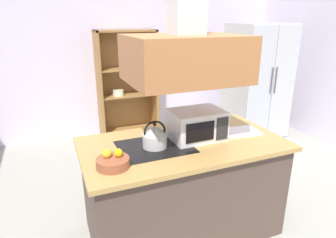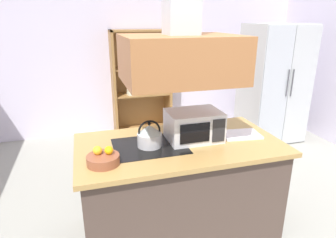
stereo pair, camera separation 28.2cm
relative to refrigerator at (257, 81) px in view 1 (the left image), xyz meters
name	(u,v)px [view 1 (the left image)]	position (x,y,z in m)	size (l,w,h in m)	color
ground_plane	(198,237)	(-2.08, -1.93, -0.92)	(7.80, 7.80, 0.00)	gray
wall_back	(116,54)	(-2.08, 1.07, 0.43)	(6.00, 0.12, 2.70)	silver
kitchen_island	(183,187)	(-2.17, -1.76, -0.47)	(1.75, 0.95, 0.90)	#4C3B33
range_hood	(185,43)	(-2.17, -1.76, 0.81)	(0.90, 0.70, 1.26)	#A26538
refrigerator	(257,81)	(0.00, 0.00, 0.00)	(0.90, 0.77, 1.84)	beige
dish_cabinet	(127,90)	(-1.98, 0.85, -0.15)	(0.97, 0.40, 1.74)	olive
kettle	(155,136)	(-2.43, -1.76, 0.08)	(0.20, 0.20, 0.23)	#BCBBBF
cutting_board	(240,132)	(-1.58, -1.76, -0.01)	(0.34, 0.24, 0.02)	white
microwave	(196,125)	(-2.03, -1.73, 0.11)	(0.46, 0.35, 0.26)	silver
fruit_bowl	(113,162)	(-2.83, -1.97, 0.02)	(0.24, 0.24, 0.13)	brown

